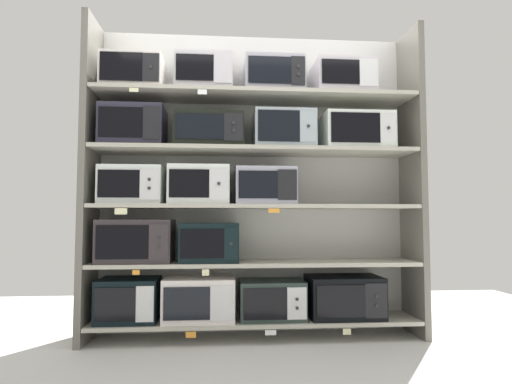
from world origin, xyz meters
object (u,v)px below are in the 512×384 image
object	(u,v)px
microwave_2	(272,299)
microwave_11	(283,131)
microwave_12	(355,133)
microwave_14	(204,75)
microwave_10	(209,132)
microwave_16	(342,80)
microwave_13	(134,75)
microwave_0	(129,300)
microwave_6	(132,185)
microwave_4	(137,241)
microwave_8	(265,187)
microwave_5	(209,242)
microwave_9	(134,128)
microwave_3	(344,297)
microwave_15	(273,78)
microwave_7	(200,185)
microwave_1	(199,298)

from	to	relation	value
microwave_2	microwave_11	size ratio (longest dim) A/B	1.05
microwave_12	microwave_14	xyz separation A→B (m)	(-1.22, 0.00, 0.44)
microwave_10	microwave_16	world-z (taller)	microwave_16
microwave_13	microwave_0	bearing A→B (deg)	177.43
microwave_6	microwave_4	bearing A→B (deg)	-0.28
microwave_6	microwave_10	distance (m)	0.72
microwave_14	microwave_11	bearing A→B (deg)	-0.05
microwave_4	microwave_10	bearing A→B (deg)	0.01
microwave_4	microwave_11	bearing A→B (deg)	-0.01
microwave_0	microwave_8	bearing A→B (deg)	0.01
microwave_2	microwave_5	xyz separation A→B (m)	(-0.48, 0.00, 0.44)
microwave_9	microwave_14	xyz separation A→B (m)	(0.54, 0.00, 0.43)
microwave_6	microwave_3	bearing A→B (deg)	-0.00
microwave_11	microwave_15	xyz separation A→B (m)	(-0.08, 0.00, 0.44)
microwave_5	microwave_9	xyz separation A→B (m)	(-0.59, -0.00, 0.89)
microwave_0	microwave_4	bearing A→B (deg)	-0.08
microwave_10	microwave_16	size ratio (longest dim) A/B	1.13
microwave_6	microwave_7	distance (m)	0.51
microwave_3	microwave_6	size ratio (longest dim) A/B	1.21
microwave_2	microwave_12	distance (m)	1.49
microwave_5	microwave_8	bearing A→B (deg)	-0.00
microwave_0	microwave_16	xyz separation A→B (m)	(1.67, 0.00, 1.74)
microwave_6	microwave_10	world-z (taller)	microwave_10
microwave_4	microwave_10	size ratio (longest dim) A/B	1.03
microwave_7	microwave_15	world-z (taller)	microwave_15
microwave_2	microwave_7	world-z (taller)	microwave_7
microwave_6	microwave_16	size ratio (longest dim) A/B	1.00
microwave_12	microwave_4	bearing A→B (deg)	179.99
microwave_5	microwave_16	distance (m)	1.69
microwave_4	microwave_12	xyz separation A→B (m)	(1.72, -0.00, 0.86)
microwave_0	microwave_16	size ratio (longest dim) A/B	0.95
microwave_3	microwave_9	size ratio (longest dim) A/B	1.20
microwave_1	microwave_5	bearing A→B (deg)	0.02
microwave_1	microwave_6	distance (m)	1.01
microwave_9	microwave_11	bearing A→B (deg)	-0.02
microwave_9	microwave_7	bearing A→B (deg)	0.01
microwave_4	microwave_8	world-z (taller)	microwave_8
microwave_12	microwave_0	bearing A→B (deg)	179.99
microwave_2	microwave_3	world-z (taller)	microwave_3
microwave_8	microwave_12	xyz separation A→B (m)	(0.74, -0.00, 0.44)
microwave_7	microwave_2	bearing A→B (deg)	-0.04
microwave_4	microwave_11	size ratio (longest dim) A/B	1.16
microwave_0	microwave_7	world-z (taller)	microwave_7
microwave_4	microwave_13	xyz separation A→B (m)	(-0.04, -0.00, 1.29)
microwave_2	microwave_11	bearing A→B (deg)	-0.07
microwave_2	microwave_13	bearing A→B (deg)	-180.00
microwave_0	microwave_15	xyz separation A→B (m)	(1.11, -0.00, 1.74)
microwave_1	microwave_5	world-z (taller)	microwave_5
microwave_9	microwave_4	bearing A→B (deg)	-0.24
microwave_3	microwave_8	bearing A→B (deg)	179.99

